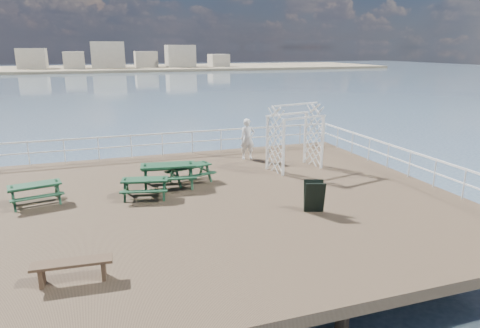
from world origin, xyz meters
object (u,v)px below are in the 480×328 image
at_px(person, 248,139).
at_px(picnic_table_b, 168,170).
at_px(picnic_table_d, 35,189).
at_px(trellis_arbor, 295,140).
at_px(picnic_table_a, 145,184).
at_px(picnic_table_c, 190,170).
at_px(flat_bench_near, 73,266).

bearing_deg(person, picnic_table_b, -141.12).
height_order(picnic_table_d, trellis_arbor, trellis_arbor).
relative_size(picnic_table_a, person, 0.96).
bearing_deg(picnic_table_b, picnic_table_c, 24.26).
distance_m(picnic_table_a, trellis_arbor, 6.77).
bearing_deg(flat_bench_near, picnic_table_c, 61.21).
xyz_separation_m(picnic_table_c, trellis_arbor, (4.65, 0.44, 0.75)).
relative_size(picnic_table_b, person, 1.17).
relative_size(trellis_arbor, person, 1.49).
relative_size(picnic_table_c, flat_bench_near, 1.09).
bearing_deg(trellis_arbor, person, 107.70).
xyz_separation_m(flat_bench_near, person, (7.37, 9.07, 0.57)).
height_order(trellis_arbor, person, trellis_arbor).
bearing_deg(flat_bench_near, picnic_table_b, 66.30).
distance_m(picnic_table_c, person, 4.31).
bearing_deg(picnic_table_c, picnic_table_a, -164.08).
distance_m(picnic_table_a, picnic_table_d, 3.57).
bearing_deg(picnic_table_d, picnic_table_b, -6.76).
relative_size(picnic_table_d, person, 0.98).
bearing_deg(flat_bench_near, trellis_arbor, 41.70).
bearing_deg(flat_bench_near, person, 54.54).
height_order(picnic_table_d, flat_bench_near, picnic_table_d).
height_order(picnic_table_a, person, person).
bearing_deg(picnic_table_a, trellis_arbor, 26.72).
distance_m(picnic_table_b, person, 5.16).
xyz_separation_m(picnic_table_a, flat_bench_near, (-2.18, -5.14, -0.12)).
xyz_separation_m(picnic_table_b, trellis_arbor, (5.54, 0.71, 0.62)).
xyz_separation_m(picnic_table_a, person, (5.19, 3.93, 0.46)).
relative_size(picnic_table_a, picnic_table_b, 0.82).
bearing_deg(picnic_table_a, flat_bench_near, -100.63).
bearing_deg(picnic_table_a, picnic_table_d, -175.93).
height_order(picnic_table_b, person, person).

